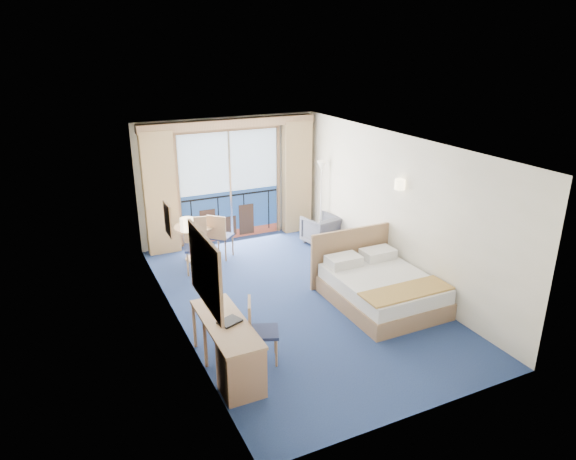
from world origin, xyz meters
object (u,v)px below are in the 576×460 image
(bed, at_px, (380,287))
(floor_lamp, at_px, (321,180))
(nightstand, at_px, (363,254))
(armchair, at_px, (321,230))
(round_table, at_px, (195,234))
(table_chair_a, at_px, (219,234))
(desk_chair, at_px, (258,327))
(desk, at_px, (238,360))
(table_chair_b, at_px, (196,241))

(bed, relative_size, floor_lamp, 1.12)
(nightstand, bearing_deg, armchair, 93.83)
(round_table, relative_size, table_chair_a, 0.84)
(bed, relative_size, desk_chair, 2.12)
(desk, distance_m, table_chair_a, 4.23)
(floor_lamp, relative_size, table_chair_a, 1.84)
(table_chair_a, relative_size, table_chair_b, 0.91)
(armchair, xyz_separation_m, desk_chair, (-2.92, -3.48, 0.20))
(floor_lamp, relative_size, table_chair_b, 1.68)
(round_table, height_order, table_chair_b, table_chair_b)
(armchair, bearing_deg, desk_chair, 37.90)
(nightstand, height_order, desk, desk)
(floor_lamp, xyz_separation_m, round_table, (-2.89, -0.01, -0.78))
(floor_lamp, height_order, round_table, floor_lamp)
(table_chair_a, bearing_deg, desk, 119.86)
(bed, bearing_deg, armchair, 81.36)
(bed, distance_m, table_chair_b, 3.58)
(armchair, xyz_separation_m, round_table, (-2.71, 0.35, 0.22))
(desk, bearing_deg, bed, 20.87)
(bed, bearing_deg, table_chair_a, 121.80)
(desk_chair, height_order, table_chair_b, table_chair_b)
(bed, height_order, floor_lamp, floor_lamp)
(bed, xyz_separation_m, table_chair_b, (-2.41, 2.63, 0.30))
(desk, bearing_deg, round_table, 81.24)
(desk_chair, height_order, table_chair_a, table_chair_a)
(desk_chair, relative_size, round_table, 1.16)
(table_chair_b, bearing_deg, nightstand, -9.98)
(round_table, xyz_separation_m, table_chair_b, (-0.12, -0.51, 0.04))
(round_table, bearing_deg, armchair, -7.28)
(armchair, bearing_deg, desk, 37.17)
(table_chair_b, bearing_deg, desk_chair, -77.22)
(table_chair_a, bearing_deg, nightstand, -169.76)
(desk_chair, bearing_deg, table_chair_a, 11.30)
(armchair, distance_m, desk_chair, 4.54)
(desk, distance_m, desk_chair, 0.65)
(desk, bearing_deg, floor_lamp, 50.33)
(floor_lamp, bearing_deg, round_table, -179.72)
(floor_lamp, bearing_deg, bed, -100.82)
(floor_lamp, xyz_separation_m, table_chair_b, (-3.01, -0.52, -0.74))
(nightstand, xyz_separation_m, desk, (-3.47, -2.44, 0.10))
(nightstand, height_order, round_table, round_table)
(table_chair_a, distance_m, table_chair_b, 0.66)
(desk, bearing_deg, desk_chair, 44.05)
(bed, xyz_separation_m, nightstand, (0.52, 1.31, 0.01))
(round_table, relative_size, table_chair_b, 0.77)
(armchair, xyz_separation_m, table_chair_a, (-2.26, 0.16, 0.22))
(floor_lamp, bearing_deg, table_chair_a, -175.33)
(table_chair_a, bearing_deg, armchair, -138.98)
(bed, xyz_separation_m, round_table, (-2.29, 3.14, 0.25))
(nightstand, relative_size, floor_lamp, 0.35)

